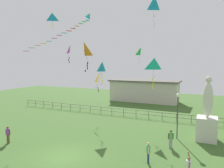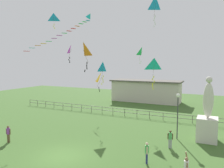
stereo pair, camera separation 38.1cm
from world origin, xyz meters
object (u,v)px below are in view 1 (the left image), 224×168
kite_0 (101,78)px  kite_5 (141,52)px  lamppost (178,106)px  kite_7 (84,50)px  kite_3 (71,50)px  kite_1 (155,4)px  kite_2 (52,17)px  kite_4 (154,66)px  person_0 (171,138)px  kite_6 (102,68)px  statue_monument (207,121)px  person_3 (8,134)px  streamer_kite (83,19)px  person_1 (148,151)px  person_2 (188,167)px

kite_0 → kite_5: size_ratio=1.24×
lamppost → kite_7: size_ratio=1.73×
kite_0 → kite_3: bearing=-96.3°
kite_1 → kite_2: size_ratio=1.63×
kite_1 → kite_2: 13.51m
kite_2 → kite_5: (11.44, 2.68, -4.69)m
kite_0 → kite_4: kite_4 is taller
person_0 → kite_6: size_ratio=0.57×
kite_3 → kite_5: 8.84m
kite_3 → kite_6: (2.20, 3.04, -1.95)m
person_0 → kite_7: (-6.91, -2.38, 7.26)m
statue_monument → lamppost: statue_monument is taller
kite_7 → person_0: bearing=19.0°
lamppost → person_3: (-13.41, -7.54, -2.26)m
lamppost → streamer_kite: size_ratio=0.65×
kite_4 → kite_1: bearing=104.8°
statue_monument → kite_6: size_ratio=2.20×
person_3 → kite_7: (6.36, 2.57, 7.27)m
lamppost → kite_0: 11.34m
kite_0 → kite_1: (7.04, -0.48, 8.40)m
kite_7 → streamer_kite: bearing=122.1°
person_1 → kite_2: 21.81m
kite_2 → kite_1: bearing=4.1°
kite_6 → statue_monument: bearing=-5.3°
kite_0 → kite_2: 10.32m
person_2 → kite_0: 17.36m
kite_5 → kite_7: size_ratio=0.82×
person_0 → lamppost: bearing=86.9°
kite_4 → kite_6: kite_4 is taller
kite_3 → kite_7: 5.31m
kite_5 → statue_monument: bearing=-31.6°
statue_monument → kite_6: bearing=174.7°
kite_7 → kite_1: bearing=66.6°
person_1 → kite_5: 14.47m
person_3 → kite_5: size_ratio=0.74×
person_0 → kite_2: size_ratio=0.76×
kite_3 → kite_6: bearing=54.1°
kite_3 → kite_0: bearing=83.7°
person_3 → kite_1: 19.79m
person_0 → kite_5: size_ratio=0.75×
person_1 → kite_4: kite_4 is taller
person_0 → kite_6: bearing=153.8°
statue_monument → streamer_kite: (-12.16, -1.47, 9.84)m
lamppost → kite_0: size_ratio=1.69×
lamppost → person_1: lamppost is taller
kite_7 → person_2: bearing=-16.1°
kite_6 → streamer_kite: bearing=-109.1°
statue_monument → kite_5: (-7.85, 4.84, 6.64)m
person_3 → streamer_kite: size_ratio=0.23×
kite_3 → person_3: bearing=-111.8°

